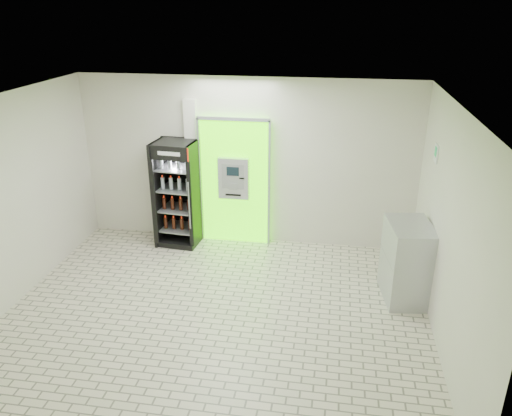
# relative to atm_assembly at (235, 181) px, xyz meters

# --- Properties ---
(ground) EXTENTS (6.00, 6.00, 0.00)m
(ground) POSITION_rel_atm_assembly_xyz_m (0.20, -2.41, -1.17)
(ground) COLOR beige
(ground) RESTS_ON ground
(room_shell) EXTENTS (6.00, 6.00, 6.00)m
(room_shell) POSITION_rel_atm_assembly_xyz_m (0.20, -2.41, 0.67)
(room_shell) COLOR silver
(room_shell) RESTS_ON ground
(atm_assembly) EXTENTS (1.30, 0.24, 2.33)m
(atm_assembly) POSITION_rel_atm_assembly_xyz_m (0.00, 0.00, 0.00)
(atm_assembly) COLOR #46EE00
(atm_assembly) RESTS_ON ground
(pillar) EXTENTS (0.22, 0.11, 2.60)m
(pillar) POSITION_rel_atm_assembly_xyz_m (-0.78, 0.04, 0.13)
(pillar) COLOR silver
(pillar) RESTS_ON ground
(beverage_cooler) EXTENTS (0.77, 0.72, 1.92)m
(beverage_cooler) POSITION_rel_atm_assembly_xyz_m (-1.00, -0.24, -0.25)
(beverage_cooler) COLOR black
(beverage_cooler) RESTS_ON ground
(steel_cabinet) EXTENTS (0.72, 0.97, 1.20)m
(steel_cabinet) POSITION_rel_atm_assembly_xyz_m (2.89, -1.52, -0.57)
(steel_cabinet) COLOR #ADAFB4
(steel_cabinet) RESTS_ON ground
(exit_sign) EXTENTS (0.02, 0.22, 0.26)m
(exit_sign) POSITION_rel_atm_assembly_xyz_m (3.19, -1.01, 0.95)
(exit_sign) COLOR white
(exit_sign) RESTS_ON room_shell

